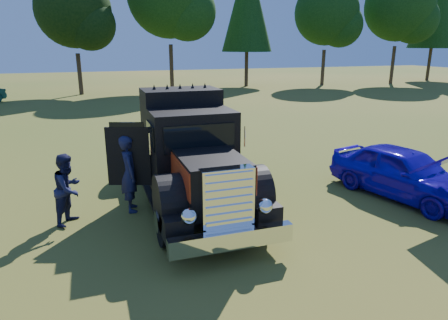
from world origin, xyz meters
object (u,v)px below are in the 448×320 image
at_px(spectator_near, 130,174).
at_px(spectator_far, 68,189).
at_px(hotrod_coupe, 404,172).
at_px(diamond_t_truck, 189,158).

distance_m(spectator_near, spectator_far, 1.51).
xyz_separation_m(spectator_near, spectator_far, (-1.47, -0.29, -0.13)).
xyz_separation_m(hotrod_coupe, spectator_far, (-8.80, 1.18, 0.13)).
bearing_deg(spectator_far, diamond_t_truck, -55.03).
bearing_deg(spectator_far, spectator_near, -48.17).
bearing_deg(spectator_near, diamond_t_truck, -90.92).
distance_m(hotrod_coupe, spectator_near, 7.48).
bearing_deg(diamond_t_truck, spectator_near, 177.80).
bearing_deg(diamond_t_truck, hotrod_coupe, -13.74).
bearing_deg(spectator_far, hotrod_coupe, -67.14).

